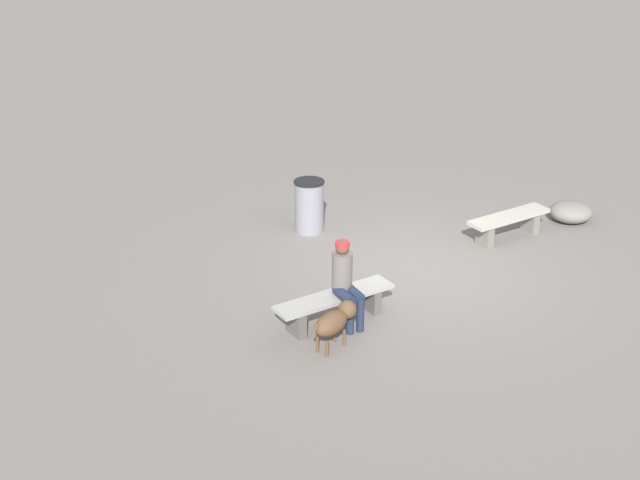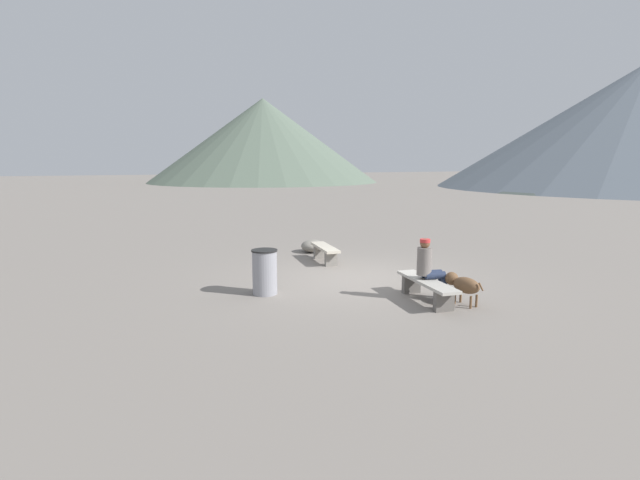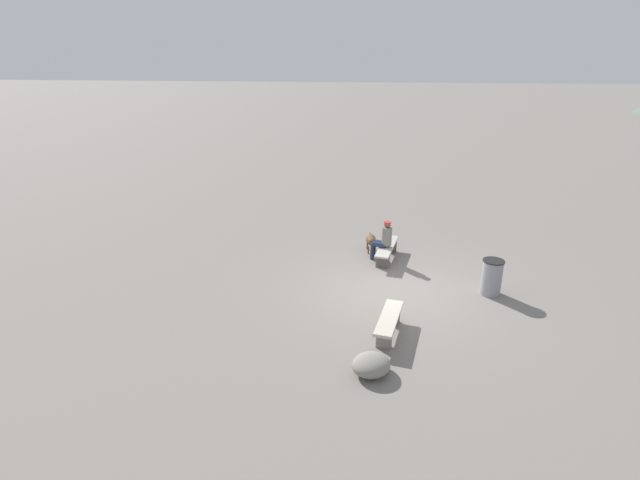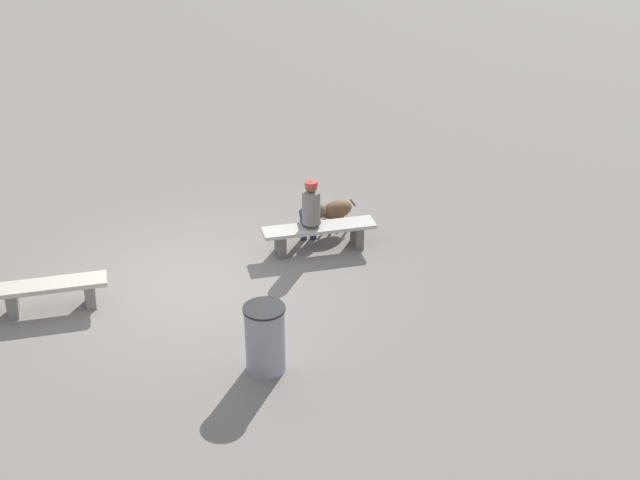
% 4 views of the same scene
% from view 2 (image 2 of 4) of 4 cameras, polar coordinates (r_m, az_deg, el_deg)
% --- Properties ---
extents(ground, '(210.00, 210.00, 0.06)m').
position_cam_2_polar(ground, '(11.03, 4.74, -4.88)').
color(ground, gray).
extents(bench_left, '(1.62, 0.66, 0.44)m').
position_cam_2_polar(bench_left, '(12.80, 0.61, -1.32)').
color(bench_left, gray).
rests_on(bench_left, ground).
extents(bench_right, '(1.86, 0.71, 0.43)m').
position_cam_2_polar(bench_right, '(9.40, 12.82, -5.52)').
color(bench_right, '#605B56').
rests_on(bench_right, ground).
extents(seated_person, '(0.41, 0.60, 1.23)m').
position_cam_2_polar(seated_person, '(9.46, 13.08, -3.05)').
color(seated_person, slate).
rests_on(seated_person, ground).
extents(dog, '(0.86, 0.38, 0.58)m').
position_cam_2_polar(dog, '(9.36, 16.94, -5.14)').
color(dog, brown).
rests_on(dog, ground).
extents(trash_bin, '(0.53, 0.53, 0.93)m').
position_cam_2_polar(trash_bin, '(9.72, -6.73, -3.86)').
color(trash_bin, gray).
rests_on(trash_bin, ground).
extents(boulder, '(1.05, 1.04, 0.37)m').
position_cam_2_polar(boulder, '(14.23, -0.87, -0.73)').
color(boulder, gray).
rests_on(boulder, ground).
extents(distant_peak_2, '(31.72, 31.72, 11.50)m').
position_cam_2_polar(distant_peak_2, '(67.62, -6.88, 11.89)').
color(distant_peak_2, '#566656').
rests_on(distant_peak_2, ground).
extents(distant_peak_3, '(31.34, 31.34, 7.79)m').
position_cam_2_polar(distant_peak_3, '(56.75, 32.08, 9.17)').
color(distant_peak_3, '#4C5651').
rests_on(distant_peak_3, ground).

